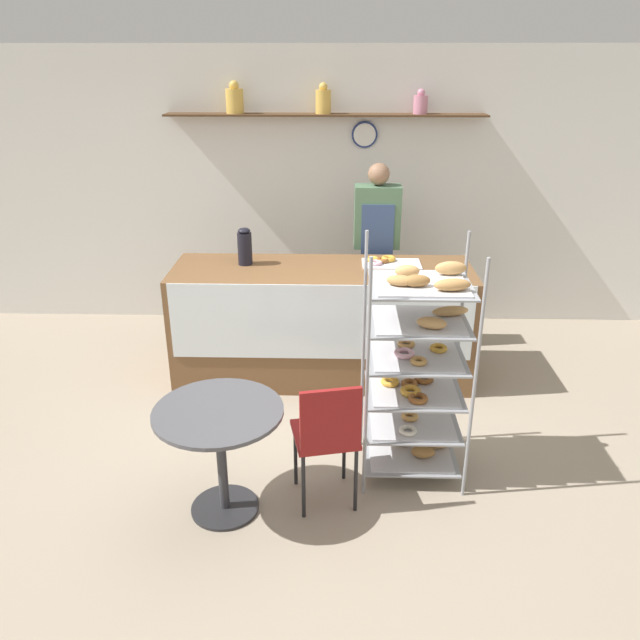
{
  "coord_description": "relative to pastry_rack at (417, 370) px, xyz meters",
  "views": [
    {
      "loc": [
        0.11,
        -3.76,
        2.63
      ],
      "look_at": [
        0.0,
        0.4,
        0.84
      ],
      "focal_mm": 35.0,
      "sensor_mm": 36.0,
      "label": 1
    }
  ],
  "objects": [
    {
      "name": "ground_plane",
      "position": [
        -0.64,
        0.22,
        -0.76
      ],
      "size": [
        14.0,
        14.0,
        0.0
      ],
      "primitive_type": "plane",
      "color": "gray"
    },
    {
      "name": "cafe_table",
      "position": [
        -1.2,
        -0.45,
        -0.22
      ],
      "size": [
        0.77,
        0.77,
        0.72
      ],
      "color": "#262628",
      "rests_on": "ground_plane"
    },
    {
      "name": "pastry_rack",
      "position": [
        0.0,
        0.0,
        0.0
      ],
      "size": [
        0.66,
        0.57,
        1.6
      ],
      "color": "gray",
      "rests_on": "ground_plane"
    },
    {
      "name": "cafe_chair",
      "position": [
        -0.57,
        -0.4,
        -0.22
      ],
      "size": [
        0.45,
        0.45,
        0.88
      ],
      "rotation": [
        0.0,
        0.0,
        3.35
      ],
      "color": "black",
      "rests_on": "ground_plane"
    },
    {
      "name": "back_wall",
      "position": [
        -0.64,
        2.67,
        0.6
      ],
      "size": [
        10.0,
        0.3,
        2.7
      ],
      "color": "white",
      "rests_on": "ground_plane"
    },
    {
      "name": "display_counter",
      "position": [
        -0.64,
        1.34,
        -0.27
      ],
      "size": [
        2.49,
        0.8,
        0.98
      ],
      "color": "brown",
      "rests_on": "ground_plane"
    },
    {
      "name": "coffee_carafe",
      "position": [
        -1.29,
        1.44,
        0.37
      ],
      "size": [
        0.12,
        0.12,
        0.31
      ],
      "color": "black",
      "rests_on": "display_counter"
    },
    {
      "name": "person_worker",
      "position": [
        -0.16,
        1.95,
        0.19
      ],
      "size": [
        0.41,
        0.23,
        1.74
      ],
      "color": "#282833",
      "rests_on": "ground_plane"
    },
    {
      "name": "donut_tray_counter",
      "position": [
        -0.1,
        1.48,
        0.24
      ],
      "size": [
        0.49,
        0.28,
        0.05
      ],
      "color": "silver",
      "rests_on": "display_counter"
    }
  ]
}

